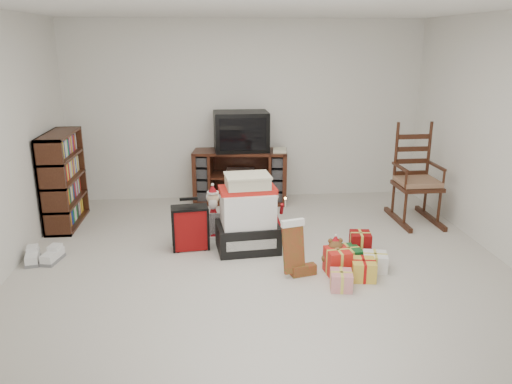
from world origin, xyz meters
TOP-DOWN VIEW (x-y plane):
  - room at (0.00, 0.00)m, footprint 5.01×5.01m
  - tv_stand at (-0.10, 2.24)m, footprint 1.34×0.62m
  - bookshelf at (-2.31, 1.54)m, footprint 0.31×0.94m
  - rocking_chair at (2.06, 1.30)m, footprint 0.53×0.86m
  - gift_pile at (-0.12, 0.52)m, footprint 0.70×0.54m
  - red_suitcase at (-0.75, 0.60)m, footprint 0.39×0.24m
  - stocking at (0.27, -0.15)m, footprint 0.29×0.18m
  - teddy_bear at (0.71, -0.04)m, footprint 0.22×0.19m
  - santa_figurine at (0.21, 1.03)m, footprint 0.28×0.26m
  - mrs_claus_figurine at (-0.49, 0.95)m, footprint 0.31×0.29m
  - sneaker_pair at (-2.27, 0.39)m, footprint 0.39×0.33m
  - gift_cluster at (0.89, -0.11)m, footprint 0.67×0.94m
  - crt_television at (-0.08, 2.26)m, footprint 0.75×0.56m

SIDE VIEW (x-z plane):
  - sneaker_pair at x=-2.27m, z-range 0.00..0.11m
  - gift_cluster at x=0.89m, z-range 0.00..0.23m
  - teddy_bear at x=0.71m, z-range -0.02..0.30m
  - santa_figurine at x=0.21m, z-range -0.07..0.50m
  - mrs_claus_figurine at x=-0.49m, z-range -0.07..0.56m
  - red_suitcase at x=-0.75m, z-range -0.04..0.53m
  - stocking at x=0.27m, z-range 0.00..0.58m
  - gift_pile at x=-0.12m, z-range -0.05..0.78m
  - tv_stand at x=-0.10m, z-range 0.00..0.74m
  - rocking_chair at x=2.06m, z-range -0.20..1.08m
  - bookshelf at x=-2.31m, z-range -0.02..1.13m
  - crt_television at x=-0.08m, z-range 0.74..1.28m
  - room at x=0.00m, z-range -0.01..2.51m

